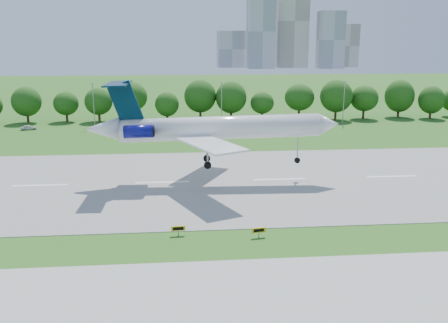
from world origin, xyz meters
The scene contains 10 objects.
ground centered at (0.00, 0.00, 0.00)m, with size 600.00×600.00×0.00m, color #235A17.
runway centered at (0.00, 25.00, 0.04)m, with size 400.00×45.00×0.08m, color gray.
taxiway centered at (0.00, -18.00, 0.04)m, with size 400.00×23.00×0.08m, color #ADADA8.
tree_line centered at (0.00, 92.00, 6.19)m, with size 288.40×8.40×10.40m.
light_poles centered at (-2.50, 82.00, 6.34)m, with size 175.90×0.25×12.19m.
skyline centered at (100.16, 390.61, 30.46)m, with size 127.00×52.00×80.00m.
airliner centered at (7.69, 25.06, 9.32)m, with size 41.73×30.48×14.23m.
taxi_sign_left centered at (2.60, 1.31, 0.90)m, with size 1.74×0.33×1.21m.
taxi_sign_centre centered at (12.32, -0.17, 0.90)m, with size 1.74×0.45×1.22m.
service_vehicle_b centered at (-37.12, 79.97, 0.68)m, with size 1.60×3.98×1.36m, color silver.
Camera 1 is at (2.88, -56.22, 23.19)m, focal length 40.00 mm.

